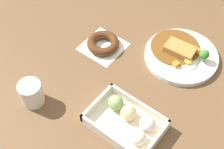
{
  "coord_description": "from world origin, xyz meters",
  "views": [
    {
      "loc": [
        -0.29,
        0.55,
        0.83
      ],
      "look_at": [
        0.09,
        0.06,
        0.03
      ],
      "focal_mm": 51.71,
      "sensor_mm": 36.0,
      "label": 1
    }
  ],
  "objects_px": {
    "curry_plate": "(181,55)",
    "coffee_mug": "(31,93)",
    "donut_box": "(128,121)",
    "chocolate_ring_donut": "(103,43)"
  },
  "relations": [
    {
      "from": "chocolate_ring_donut",
      "to": "coffee_mug",
      "type": "height_order",
      "value": "coffee_mug"
    },
    {
      "from": "curry_plate",
      "to": "coffee_mug",
      "type": "xyz_separation_m",
      "value": [
        0.26,
        0.43,
        0.03
      ]
    },
    {
      "from": "donut_box",
      "to": "coffee_mug",
      "type": "xyz_separation_m",
      "value": [
        0.28,
        0.11,
        0.02
      ]
    },
    {
      "from": "curry_plate",
      "to": "donut_box",
      "type": "distance_m",
      "value": 0.32
    },
    {
      "from": "donut_box",
      "to": "coffee_mug",
      "type": "bearing_deg",
      "value": 21.39
    },
    {
      "from": "donut_box",
      "to": "coffee_mug",
      "type": "distance_m",
      "value": 0.3
    },
    {
      "from": "curry_plate",
      "to": "donut_box",
      "type": "relative_size",
      "value": 1.17
    },
    {
      "from": "coffee_mug",
      "to": "chocolate_ring_donut",
      "type": "bearing_deg",
      "value": -94.71
    },
    {
      "from": "curry_plate",
      "to": "chocolate_ring_donut",
      "type": "distance_m",
      "value": 0.27
    },
    {
      "from": "coffee_mug",
      "to": "curry_plate",
      "type": "bearing_deg",
      "value": -121.51
    }
  ]
}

